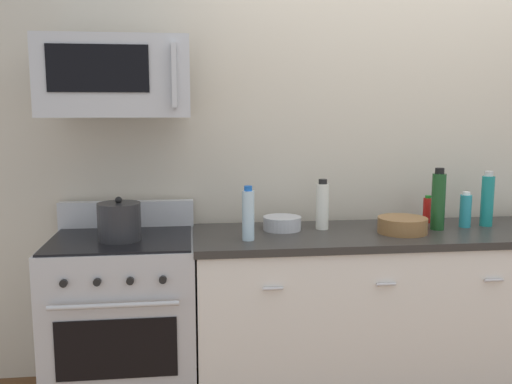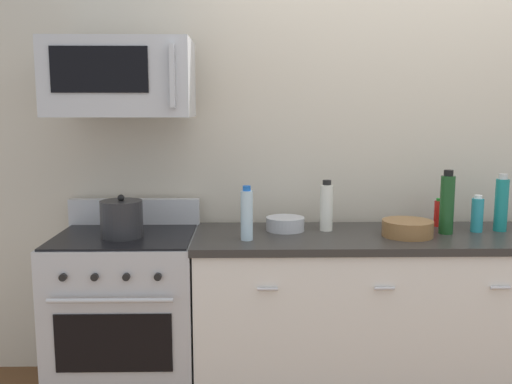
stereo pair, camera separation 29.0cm
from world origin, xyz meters
The scene contains 13 objects.
back_wall centered at (0.00, 0.41, 1.35)m, with size 5.58×0.10×2.70m, color beige.
counter_unit centered at (0.00, 0.00, 0.46)m, with size 2.49×0.66×0.92m.
range_oven centered at (-1.62, 0.00, 0.47)m, with size 0.76×0.69×1.07m.
microwave centered at (-1.62, 0.05, 1.75)m, with size 0.74×0.44×0.40m.
bottle_wine_green centered at (0.12, 0.01, 1.09)m, with size 0.08×0.08×0.35m.
bottle_vinegar_white centered at (-0.52, 0.10, 1.05)m, with size 0.07×0.07×0.28m.
bottle_hot_sauce_red centered at (0.15, 0.20, 1.00)m, with size 0.05×0.05×0.16m.
bottle_water_clear centered at (-0.96, -0.12, 1.05)m, with size 0.06×0.06×0.28m.
bottle_dish_soap centered at (0.31, 0.05, 1.02)m, with size 0.06×0.06×0.20m.
bottle_sparkling_teal centered at (0.45, 0.07, 1.07)m, with size 0.07×0.07×0.32m.
bowl_wooden_salad centered at (-0.10, -0.05, 0.97)m, with size 0.27×0.27×0.09m.
bowl_steel_prep centered at (-0.75, 0.10, 0.96)m, with size 0.21×0.21×0.07m.
stockpot centered at (-1.62, -0.05, 1.02)m, with size 0.22×0.22×0.23m.
Camera 2 is at (-0.96, -2.92, 1.59)m, focal length 38.91 mm.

